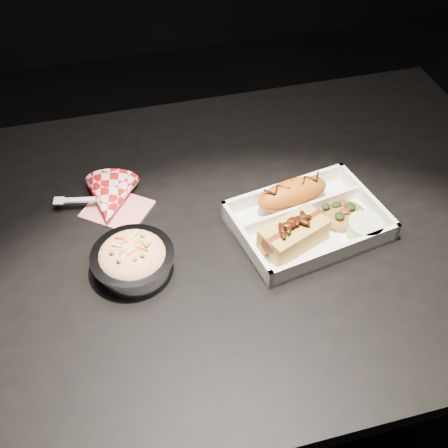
{
  "coord_description": "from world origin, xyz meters",
  "views": [
    {
      "loc": [
        -0.17,
        -0.66,
        1.46
      ],
      "look_at": [
        -0.01,
        -0.05,
        0.81
      ],
      "focal_mm": 45.0,
      "sensor_mm": 36.0,
      "label": 1
    }
  ],
  "objects": [
    {
      "name": "floor",
      "position": [
        0.0,
        0.0,
        -0.03
      ],
      "size": [
        4.0,
        4.0,
        0.05
      ],
      "primitive_type": "cube",
      "color": "black",
      "rests_on": "ground"
    },
    {
      "name": "dining_table",
      "position": [
        0.0,
        0.0,
        0.66
      ],
      "size": [
        1.2,
        0.8,
        0.75
      ],
      "color": "black",
      "rests_on": "ground"
    },
    {
      "name": "food_tray",
      "position": [
        0.14,
        -0.04,
        0.76
      ],
      "size": [
        0.28,
        0.22,
        0.04
      ],
      "rotation": [
        0.0,
        0.0,
        0.18
      ],
      "color": "white",
      "rests_on": "dining_table"
    },
    {
      "name": "fried_pastry",
      "position": [
        0.13,
        0.01,
        0.78
      ],
      "size": [
        0.14,
        0.08,
        0.05
      ],
      "primitive_type": "ellipsoid",
      "rotation": [
        0.0,
        0.0,
        0.18
      ],
      "color": "#BB5B12",
      "rests_on": "food_tray"
    },
    {
      "name": "hotdog",
      "position": [
        0.1,
        -0.07,
        0.78
      ],
      "size": [
        0.13,
        0.1,
        0.06
      ],
      "rotation": [
        0.0,
        0.0,
        0.39
      ],
      "color": "gold",
      "rests_on": "food_tray"
    },
    {
      "name": "fried_rice_mound",
      "position": [
        0.21,
        -0.04,
        0.77
      ],
      "size": [
        0.1,
        0.09,
        0.03
      ],
      "primitive_type": "ellipsoid",
      "rotation": [
        0.0,
        0.0,
        0.18
      ],
      "color": "olive",
      "rests_on": "food_tray"
    },
    {
      "name": "cupcake_liner",
      "position": [
        0.23,
        -0.09,
        0.77
      ],
      "size": [
        0.06,
        0.06,
        0.03
      ],
      "primitive_type": "cylinder",
      "color": "beige",
      "rests_on": "food_tray"
    },
    {
      "name": "foil_coleslaw_cup",
      "position": [
        -0.16,
        -0.06,
        0.78
      ],
      "size": [
        0.13,
        0.13,
        0.07
      ],
      "color": "silver",
      "rests_on": "dining_table"
    },
    {
      "name": "napkin_fork",
      "position": [
        -0.18,
        0.1,
        0.77
      ],
      "size": [
        0.18,
        0.14,
        0.1
      ],
      "rotation": [
        0.0,
        0.0,
        -0.2
      ],
      "color": "red",
      "rests_on": "dining_table"
    }
  ]
}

